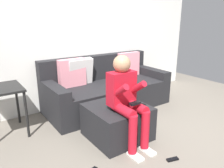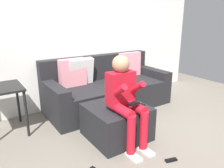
# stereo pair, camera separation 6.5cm
# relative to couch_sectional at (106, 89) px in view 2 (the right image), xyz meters

# --- Properties ---
(ground_plane) EXTENTS (6.54, 6.54, 0.00)m
(ground_plane) POSITION_rel_couch_sectional_xyz_m (-0.05, -1.60, -0.34)
(ground_plane) COLOR #6B6359
(wall_back) EXTENTS (5.03, 0.10, 2.75)m
(wall_back) POSITION_rel_couch_sectional_xyz_m (-0.05, 0.47, 1.04)
(wall_back) COLOR silver
(wall_back) RESTS_ON ground_plane
(couch_sectional) EXTENTS (2.23, 0.97, 0.93)m
(couch_sectional) POSITION_rel_couch_sectional_xyz_m (0.00, 0.00, 0.00)
(couch_sectional) COLOR black
(couch_sectional) RESTS_ON ground_plane
(ottoman) EXTENTS (0.76, 0.75, 0.46)m
(ottoman) POSITION_rel_couch_sectional_xyz_m (-0.48, -1.02, -0.11)
(ottoman) COLOR black
(ottoman) RESTS_ON ground_plane
(person_seated) EXTENTS (0.36, 0.64, 1.16)m
(person_seated) POSITION_rel_couch_sectional_xyz_m (-0.48, -1.22, 0.32)
(person_seated) COLOR red
(person_seated) RESTS_ON ground_plane
(side_table) EXTENTS (0.53, 0.60, 0.69)m
(side_table) POSITION_rel_couch_sectional_xyz_m (-1.73, -0.06, 0.25)
(side_table) COLOR black
(side_table) RESTS_ON ground_plane
(remote_near_ottoman) EXTENTS (0.15, 0.09, 0.02)m
(remote_near_ottoman) POSITION_rel_couch_sectional_xyz_m (-0.26, -1.82, -0.33)
(remote_near_ottoman) COLOR black
(remote_near_ottoman) RESTS_ON ground_plane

